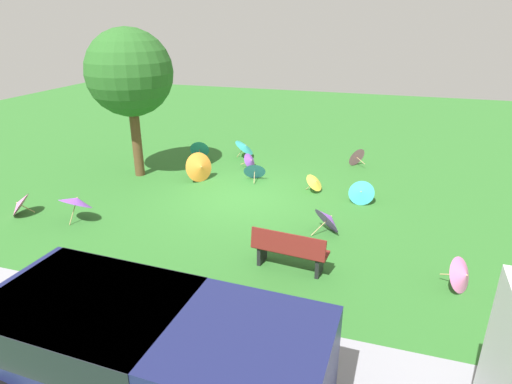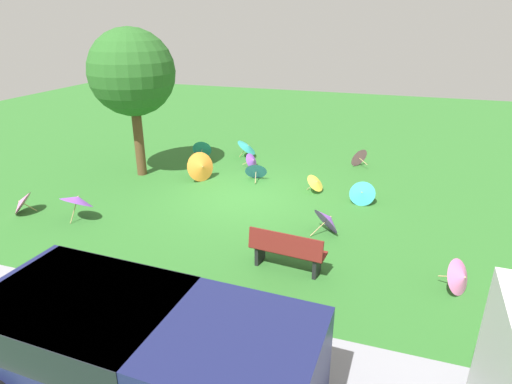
{
  "view_description": "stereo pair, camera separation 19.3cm",
  "coord_description": "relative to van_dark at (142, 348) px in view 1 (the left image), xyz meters",
  "views": [
    {
      "loc": [
        -4.03,
        11.14,
        4.98
      ],
      "look_at": [
        -0.8,
        0.89,
        0.6
      ],
      "focal_mm": 30.3,
      "sensor_mm": 36.0,
      "label": 1
    },
    {
      "loc": [
        -4.21,
        11.08,
        4.98
      ],
      "look_at": [
        -0.8,
        0.89,
        0.6
      ],
      "focal_mm": 30.3,
      "sensor_mm": 36.0,
      "label": 2
    }
  ],
  "objects": [
    {
      "name": "parasol_pink_3",
      "position": [
        -1.76,
        -11.28,
        -0.56
      ],
      "size": [
        0.73,
        0.76,
        0.7
      ],
      "color": "tan",
      "rests_on": "ground"
    },
    {
      "name": "parasol_purple_1",
      "position": [
        1.73,
        -9.87,
        -0.63
      ],
      "size": [
        0.64,
        0.64,
        0.56
      ],
      "color": "tan",
      "rests_on": "ground"
    },
    {
      "name": "parasol_yellow_3",
      "position": [
        -0.83,
        -8.38,
        -0.6
      ],
      "size": [
        0.65,
        0.72,
        0.56
      ],
      "color": "tan",
      "rests_on": "ground"
    },
    {
      "name": "parasol_pink_2",
      "position": [
        -4.48,
        -4.13,
        -0.56
      ],
      "size": [
        0.75,
        0.83,
        0.71
      ],
      "color": "tan",
      "rests_on": "ground"
    },
    {
      "name": "parasol_teal_0",
      "position": [
        2.32,
        -11.0,
        -0.48
      ],
      "size": [
        0.82,
        0.89,
        0.72
      ],
      "color": "tan",
      "rests_on": "ground"
    },
    {
      "name": "ground",
      "position": [
        1.23,
        -7.29,
        -0.91
      ],
      "size": [
        40.0,
        40.0,
        0.0
      ],
      "primitive_type": "plane",
      "color": "#2D6B28"
    },
    {
      "name": "parasol_pink_0",
      "position": [
        6.46,
        -4.34,
        -0.59
      ],
      "size": [
        0.78,
        0.87,
        0.64
      ],
      "color": "tan",
      "rests_on": "ground"
    },
    {
      "name": "road_strip",
      "position": [
        1.23,
        -0.26,
        -0.91
      ],
      "size": [
        40.0,
        3.64,
        0.01
      ],
      "primitive_type": "cube",
      "color": "gray",
      "rests_on": "ground"
    },
    {
      "name": "van_dark",
      "position": [
        0.0,
        0.0,
        0.0
      ],
      "size": [
        4.67,
        2.27,
        1.53
      ],
      "color": "#191E4C",
      "rests_on": "ground"
    },
    {
      "name": "parasol_purple_0",
      "position": [
        4.7,
        -4.51,
        -0.35
      ],
      "size": [
        1.02,
        1.0,
        0.84
      ],
      "color": "tan",
      "rests_on": "ground"
    },
    {
      "name": "shade_tree",
      "position": [
        5.09,
        -8.1,
        2.43
      ],
      "size": [
        2.7,
        2.7,
        4.72
      ],
      "color": "brown",
      "rests_on": "ground"
    },
    {
      "name": "parasol_purple_2",
      "position": [
        -1.63,
        -5.83,
        -0.54
      ],
      "size": [
        0.98,
        0.98,
        0.74
      ],
      "color": "tan",
      "rests_on": "ground"
    },
    {
      "name": "parasol_orange_0",
      "position": [
        2.88,
        -8.16,
        -0.43
      ],
      "size": [
        0.95,
        1.04,
        0.96
      ],
      "color": "tan",
      "rests_on": "ground"
    },
    {
      "name": "parasol_teal_1",
      "position": [
        -2.24,
        -7.93,
        -0.59
      ],
      "size": [
        0.78,
        0.66,
        0.65
      ],
      "color": "tan",
      "rests_on": "ground"
    },
    {
      "name": "parasol_teal_2",
      "position": [
        3.94,
        -10.47,
        -0.55
      ],
      "size": [
        0.79,
        0.78,
        0.72
      ],
      "color": "tan",
      "rests_on": "ground"
    },
    {
      "name": "park_bench",
      "position": [
        -1.1,
        -3.87,
        -0.45
      ],
      "size": [
        1.64,
        0.63,
        0.9
      ],
      "color": "maroon",
      "rests_on": "ground"
    },
    {
      "name": "parasol_blue_1",
      "position": [
        1.24,
        -8.82,
        -0.58
      ],
      "size": [
        0.81,
        0.76,
        0.65
      ],
      "color": "tan",
      "rests_on": "ground"
    }
  ]
}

